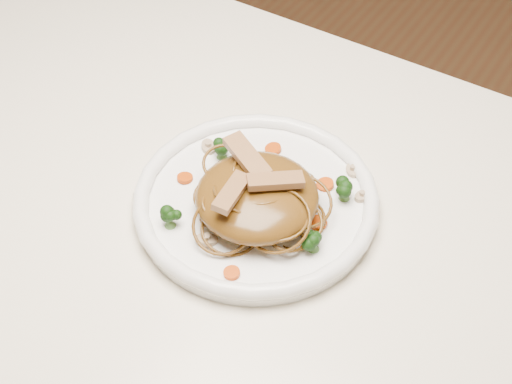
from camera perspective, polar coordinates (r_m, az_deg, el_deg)
The scene contains 19 objects.
table at distance 0.97m, azimuth -2.20°, elevation -5.28°, with size 1.20×0.80×0.75m.
plate at distance 0.89m, azimuth 0.00°, elevation -0.97°, with size 0.30×0.30×0.02m, color white.
noodle_mound at distance 0.85m, azimuth 0.08°, elevation -0.35°, with size 0.15×0.15×0.05m, color brown.
chicken_a at distance 0.83m, azimuth 1.54°, elevation 0.89°, with size 0.07×0.02×0.01m, color #A3754D.
chicken_b at distance 0.85m, azimuth -0.69°, elevation 2.78°, with size 0.07×0.02×0.01m, color #A3754D.
chicken_c at distance 0.82m, azimuth -1.92°, elevation -0.02°, with size 0.06×0.02×0.01m, color #A3754D.
broccoli_0 at distance 0.88m, azimuth 7.03°, elevation 0.26°, with size 0.03×0.03×0.03m, color #11340A, non-canonical shape.
broccoli_1 at distance 0.93m, azimuth -2.74°, elevation 3.45°, with size 0.03×0.03×0.03m, color #11340A, non-canonical shape.
broccoli_2 at distance 0.85m, azimuth -6.84°, elevation -1.92°, with size 0.03×0.03×0.03m, color #11340A, non-canonical shape.
broccoli_3 at distance 0.83m, azimuth 4.59°, elevation -3.88°, with size 0.02×0.02×0.03m, color #11340A, non-canonical shape.
carrot_0 at distance 0.90m, azimuth 5.45°, elevation 0.59°, with size 0.02×0.02×0.01m, color #BD3706.
carrot_1 at distance 0.91m, azimuth -5.61°, elevation 1.11°, with size 0.02×0.02×0.01m, color #BD3706.
carrot_2 at distance 0.86m, azimuth 4.87°, elevation -2.43°, with size 0.02×0.02×0.01m, color #BD3706.
carrot_3 at distance 0.95m, azimuth 1.35°, elevation 3.40°, with size 0.02×0.02×0.01m, color #BD3706.
carrot_4 at distance 0.81m, azimuth -1.92°, elevation -6.37°, with size 0.02×0.02×0.01m, color #BD3706.
mushroom_0 at distance 0.84m, azimuth -3.89°, elevation -3.77°, with size 0.03×0.03×0.01m, color #C5AE93.
mushroom_1 at distance 0.90m, azimuth 8.31°, elevation -0.34°, with size 0.02×0.02×0.01m, color #C5AE93.
mushroom_2 at distance 0.95m, azimuth -3.76°, elevation 3.56°, with size 0.03×0.03×0.01m, color #C5AE93.
mushroom_3 at distance 0.93m, azimuth 7.59°, elevation 1.69°, with size 0.02×0.02×0.01m, color #C5AE93.
Camera 1 is at (0.35, -0.48, 1.42)m, focal length 50.90 mm.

